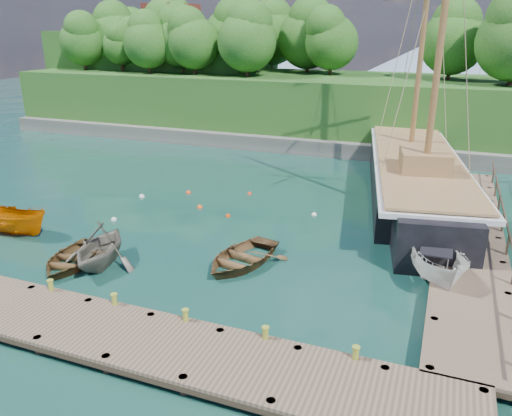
% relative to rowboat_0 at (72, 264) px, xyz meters
% --- Properties ---
extents(ground, '(160.00, 160.00, 0.00)m').
position_rel_rowboat_0_xyz_m(ground, '(5.69, 2.01, 0.00)').
color(ground, '#143D38').
rests_on(ground, ground).
extents(dock_near, '(20.00, 3.20, 1.10)m').
position_rel_rowboat_0_xyz_m(dock_near, '(7.69, -4.49, 0.43)').
color(dock_near, brown).
rests_on(dock_near, ground).
extents(dock_east, '(3.20, 24.00, 1.10)m').
position_rel_rowboat_0_xyz_m(dock_east, '(17.19, 9.01, 0.43)').
color(dock_east, brown).
rests_on(dock_east, ground).
extents(bollard_0, '(0.26, 0.26, 0.45)m').
position_rel_rowboat_0_xyz_m(bollard_0, '(1.69, -3.09, 0.00)').
color(bollard_0, olive).
rests_on(bollard_0, ground).
extents(bollard_1, '(0.26, 0.26, 0.45)m').
position_rel_rowboat_0_xyz_m(bollard_1, '(4.69, -3.09, 0.00)').
color(bollard_1, olive).
rests_on(bollard_1, ground).
extents(bollard_2, '(0.26, 0.26, 0.45)m').
position_rel_rowboat_0_xyz_m(bollard_2, '(7.69, -3.09, 0.00)').
color(bollard_2, olive).
rests_on(bollard_2, ground).
extents(bollard_3, '(0.26, 0.26, 0.45)m').
position_rel_rowboat_0_xyz_m(bollard_3, '(10.69, -3.09, 0.00)').
color(bollard_3, olive).
rests_on(bollard_3, ground).
extents(bollard_4, '(0.26, 0.26, 0.45)m').
position_rel_rowboat_0_xyz_m(bollard_4, '(13.69, -3.09, 0.00)').
color(bollard_4, olive).
rests_on(bollard_4, ground).
extents(rowboat_0, '(3.65, 4.56, 0.84)m').
position_rel_rowboat_0_xyz_m(rowboat_0, '(0.00, 0.00, 0.00)').
color(rowboat_0, '#52381D').
rests_on(rowboat_0, ground).
extents(rowboat_1, '(4.29, 4.72, 2.15)m').
position_rel_rowboat_0_xyz_m(rowboat_1, '(1.29, 0.45, 0.00)').
color(rowboat_1, '#666155').
rests_on(rowboat_1, ground).
extents(rowboat_2, '(4.19, 5.17, 0.94)m').
position_rel_rowboat_0_xyz_m(rowboat_2, '(7.31, 2.86, 0.00)').
color(rowboat_2, brown).
rests_on(rowboat_2, ground).
extents(motorboat_orange, '(4.32, 1.66, 1.66)m').
position_rel_rowboat_0_xyz_m(motorboat_orange, '(-5.30, 1.84, 0.00)').
color(motorboat_orange, '#C05D00').
rests_on(motorboat_orange, ground).
extents(cabin_boat_white, '(3.52, 5.58, 2.02)m').
position_rel_rowboat_0_xyz_m(cabin_boat_white, '(15.69, 4.50, 0.00)').
color(cabin_boat_white, silver).
rests_on(cabin_boat_white, ground).
extents(schooner, '(8.79, 28.64, 21.31)m').
position_rel_rowboat_0_xyz_m(schooner, '(13.93, 15.76, 1.18)').
color(schooner, black).
rests_on(schooner, ground).
extents(mooring_buoy_0, '(0.33, 0.33, 0.33)m').
position_rel_rowboat_0_xyz_m(mooring_buoy_0, '(-1.63, 5.39, 0.00)').
color(mooring_buoy_0, silver).
rests_on(mooring_buoy_0, ground).
extents(mooring_buoy_1, '(0.35, 0.35, 0.35)m').
position_rel_rowboat_0_xyz_m(mooring_buoy_1, '(1.98, 9.03, 0.00)').
color(mooring_buoy_1, '#F75018').
rests_on(mooring_buoy_1, ground).
extents(mooring_buoy_2, '(0.29, 0.29, 0.29)m').
position_rel_rowboat_0_xyz_m(mooring_buoy_2, '(4.19, 8.30, 0.00)').
color(mooring_buoy_2, '#E23D06').
rests_on(mooring_buoy_2, ground).
extents(mooring_buoy_3, '(0.31, 0.31, 0.31)m').
position_rel_rowboat_0_xyz_m(mooring_buoy_3, '(8.82, 10.30, 0.00)').
color(mooring_buoy_3, white).
rests_on(mooring_buoy_3, ground).
extents(mooring_buoy_4, '(0.35, 0.35, 0.35)m').
position_rel_rowboat_0_xyz_m(mooring_buoy_4, '(-0.03, 11.30, 0.00)').
color(mooring_buoy_4, red).
rests_on(mooring_buoy_4, ground).
extents(mooring_buoy_5, '(0.28, 0.28, 0.28)m').
position_rel_rowboat_0_xyz_m(mooring_buoy_5, '(3.82, 12.59, 0.00)').
color(mooring_buoy_5, red).
rests_on(mooring_buoy_5, ground).
extents(mooring_buoy_6, '(0.36, 0.36, 0.36)m').
position_rel_rowboat_0_xyz_m(mooring_buoy_6, '(-2.49, 9.52, 0.00)').
color(mooring_buoy_6, silver).
rests_on(mooring_buoy_6, ground).
extents(headland, '(51.00, 19.31, 12.90)m').
position_rel_rowboat_0_xyz_m(headland, '(-7.18, 33.37, 5.54)').
color(headland, '#474744').
rests_on(headland, ground).
extents(distant_ridge, '(117.00, 40.00, 10.00)m').
position_rel_rowboat_0_xyz_m(distant_ridge, '(10.00, 72.01, 4.35)').
color(distant_ridge, '#728CA5').
rests_on(distant_ridge, ground).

